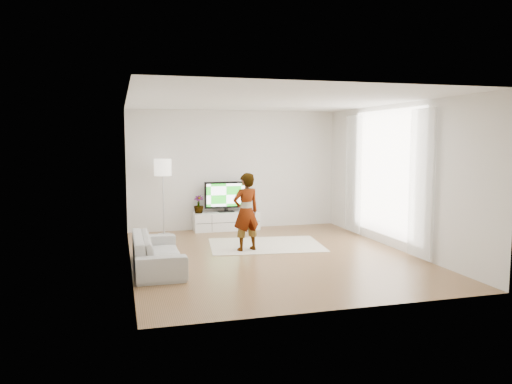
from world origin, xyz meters
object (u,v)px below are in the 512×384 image
object	(u,v)px
sofa	(158,252)
player	(246,212)
media_console	(226,221)
television	(226,195)
rug	(266,245)
floor_lamp	(163,171)

from	to	relation	value
sofa	player	bearing A→B (deg)	-62.22
media_console	television	world-z (taller)	television
television	player	size ratio (longest dim) A/B	0.69
media_console	rug	distance (m)	1.91
sofa	rug	bearing A→B (deg)	-59.90
sofa	floor_lamp	bearing A→B (deg)	-6.71
television	player	xyz separation A→B (m)	(-0.10, -2.26, -0.06)
rug	player	world-z (taller)	player
media_console	rug	world-z (taller)	media_console
player	sofa	bearing A→B (deg)	12.20
television	sofa	xyz separation A→B (m)	(-1.83, -3.16, -0.53)
television	player	world-z (taller)	player
television	floor_lamp	size ratio (longest dim) A/B	0.60
sofa	media_console	bearing A→B (deg)	-29.93
television	sofa	size ratio (longest dim) A/B	0.52
player	media_console	bearing A→B (deg)	-107.75
television	player	bearing A→B (deg)	-92.43
rug	player	size ratio (longest dim) A/B	1.50
television	rug	xyz separation A→B (m)	(0.41, -1.88, -0.81)
media_console	floor_lamp	xyz separation A→B (m)	(-1.46, -0.17, 1.22)
rug	media_console	bearing A→B (deg)	102.47
player	sofa	distance (m)	2.00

